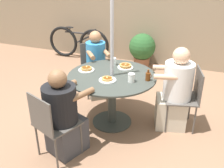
% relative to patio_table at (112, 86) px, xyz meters
% --- Properties ---
extents(ground_plane, '(12.00, 12.00, 0.00)m').
position_rel_patio_table_xyz_m(ground_plane, '(0.00, 0.00, -0.60)').
color(ground_plane, '#8C664C').
extents(back_fence, '(10.00, 0.06, 1.74)m').
position_rel_patio_table_xyz_m(back_fence, '(0.00, 2.61, 0.27)').
color(back_fence, gray).
rests_on(back_fence, ground).
extents(patio_table, '(1.23, 1.23, 0.76)m').
position_rel_patio_table_xyz_m(patio_table, '(0.00, 0.00, 0.00)').
color(patio_table, '#383D38').
rests_on(patio_table, ground).
extents(umbrella_pole, '(0.05, 0.05, 2.03)m').
position_rel_patio_table_xyz_m(umbrella_pole, '(0.00, 0.00, 0.42)').
color(umbrella_pole, '#ADADB2').
rests_on(umbrella_pole, ground).
extents(patio_chair_north, '(0.57, 0.57, 0.89)m').
position_rel_patio_table_xyz_m(patio_chair_north, '(-0.38, -0.98, -0.08)').
color(patio_chair_north, '#514C47').
rests_on(patio_chair_north, ground).
extents(diner_north, '(0.55, 0.63, 1.12)m').
position_rel_patio_table_xyz_m(diner_north, '(-0.31, -0.81, -0.09)').
color(diner_north, '#3D3D42').
rests_on(diner_north, ground).
extents(patio_chair_east, '(0.54, 0.54, 0.89)m').
position_rel_patio_table_xyz_m(patio_chair_east, '(1.01, 0.27, -0.08)').
color(patio_chair_east, '#514C47').
rests_on(patio_chair_east, ground).
extents(diner_east, '(0.58, 0.50, 1.19)m').
position_rel_patio_table_xyz_m(diner_east, '(0.85, 0.23, -0.06)').
color(diner_east, beige).
rests_on(diner_east, ground).
extents(patio_chair_south, '(0.62, 0.62, 0.89)m').
position_rel_patio_table_xyz_m(patio_chair_south, '(-0.65, 0.82, -0.08)').
color(patio_chair_south, '#514C47').
rests_on(patio_chair_south, ground).
extents(diner_south, '(0.55, 0.58, 1.16)m').
position_rel_patio_table_xyz_m(diner_south, '(-0.55, 0.69, -0.06)').
color(diner_south, gray).
rests_on(diner_south, ground).
extents(pancake_plate_a, '(0.23, 0.23, 0.06)m').
position_rel_patio_table_xyz_m(pancake_plate_a, '(-0.41, 0.03, 0.18)').
color(pancake_plate_a, white).
rests_on(pancake_plate_a, patio_table).
extents(pancake_plate_b, '(0.23, 0.23, 0.05)m').
position_rel_patio_table_xyz_m(pancake_plate_b, '(0.00, -0.18, 0.18)').
color(pancake_plate_b, white).
rests_on(pancake_plate_b, patio_table).
extents(pancake_plate_c, '(0.23, 0.23, 0.07)m').
position_rel_patio_table_xyz_m(pancake_plate_c, '(0.09, 0.32, 0.19)').
color(pancake_plate_c, white).
rests_on(pancake_plate_c, patio_table).
extents(syrup_bottle, '(0.09, 0.07, 0.15)m').
position_rel_patio_table_xyz_m(syrup_bottle, '(0.50, 0.01, 0.22)').
color(syrup_bottle, '#602D0F').
rests_on(syrup_bottle, patio_table).
extents(coffee_cup, '(0.09, 0.09, 0.11)m').
position_rel_patio_table_xyz_m(coffee_cup, '(0.31, -0.10, 0.22)').
color(coffee_cup, white).
rests_on(coffee_cup, patio_table).
extents(drinking_glass_a, '(0.07, 0.07, 0.11)m').
position_rel_patio_table_xyz_m(drinking_glass_a, '(-0.11, 0.38, 0.22)').
color(drinking_glass_a, silver).
rests_on(drinking_glass_a, patio_table).
extents(bicycle, '(1.56, 0.44, 0.76)m').
position_rel_patio_table_xyz_m(bicycle, '(-1.73, 2.29, -0.22)').
color(bicycle, black).
rests_on(bicycle, ground).
extents(potted_shrub, '(0.57, 0.57, 0.76)m').
position_rel_patio_table_xyz_m(potted_shrub, '(-0.16, 2.25, -0.17)').
color(potted_shrub, brown).
rests_on(potted_shrub, ground).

